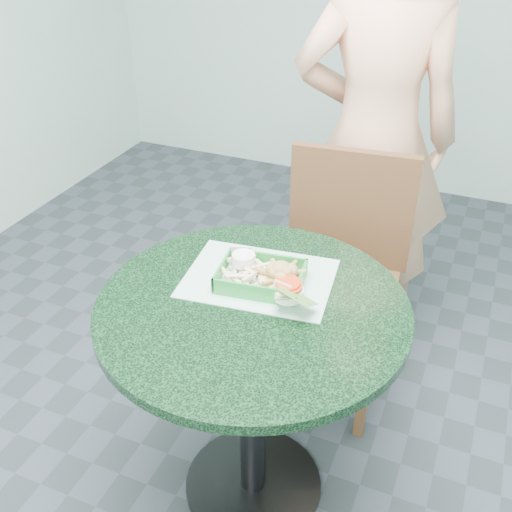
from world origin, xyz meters
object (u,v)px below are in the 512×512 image
at_px(food_basket, 261,285).
at_px(cafe_table, 253,356).
at_px(sauce_ramekin, 246,263).
at_px(diner_person, 379,101).
at_px(dining_chair, 339,262).
at_px(crab_sandwich, 280,281).

bearing_deg(food_basket, cafe_table, -81.22).
bearing_deg(cafe_table, sauce_ramekin, 120.37).
xyz_separation_m(diner_person, food_basket, (-0.10, -0.91, -0.27)).
height_order(cafe_table, dining_chair, dining_chair).
xyz_separation_m(dining_chair, crab_sandwich, (-0.03, -0.56, 0.27)).
distance_m(crab_sandwich, sauce_ramekin, 0.13).
relative_size(food_basket, sauce_ramekin, 3.55).
xyz_separation_m(food_basket, crab_sandwich, (0.06, -0.01, 0.03)).
xyz_separation_m(cafe_table, dining_chair, (0.07, 0.64, -0.05)).
relative_size(diner_person, food_basket, 8.84).
bearing_deg(dining_chair, sauce_ramekin, -111.42).
bearing_deg(crab_sandwich, food_basket, 173.90).
height_order(food_basket, sauce_ramekin, sauce_ramekin).
bearing_deg(sauce_ramekin, food_basket, -30.87).
xyz_separation_m(cafe_table, crab_sandwich, (0.04, 0.09, 0.22)).
bearing_deg(diner_person, crab_sandwich, 73.43).
distance_m(cafe_table, dining_chair, 0.65).
bearing_deg(crab_sandwich, diner_person, 87.50).
height_order(cafe_table, crab_sandwich, crab_sandwich).
distance_m(food_basket, crab_sandwich, 0.07).
bearing_deg(diner_person, dining_chair, 74.16).
xyz_separation_m(cafe_table, diner_person, (0.08, 1.00, 0.45)).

